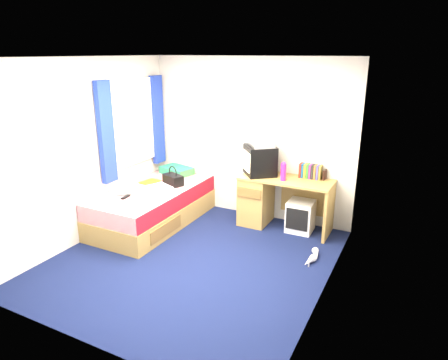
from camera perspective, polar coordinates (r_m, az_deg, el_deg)
The scene contains 20 objects.
ground at distance 5.05m, azimuth -4.50°, elevation -11.25°, with size 3.40×3.40×0.00m, color #0C1438.
room_shell at distance 4.53m, azimuth -4.95°, elevation 5.01°, with size 3.40×3.40×3.40m.
bed at distance 6.03m, azimuth -10.05°, elevation -3.68°, with size 1.01×2.00×0.54m.
pillow at distance 6.59m, azimuth -6.78°, elevation 1.36°, with size 0.51×0.33×0.11m, color teal.
desk at distance 5.89m, azimuth 6.25°, elevation -2.59°, with size 1.30×0.55×0.75m.
storage_cube at distance 5.80m, azimuth 10.88°, elevation -5.08°, with size 0.36×0.36×0.45m, color white.
crt_tv at distance 5.77m, azimuth 5.12°, elevation 2.83°, with size 0.58×0.58×0.43m.
vcr at distance 5.71m, azimuth 5.24°, elevation 5.29°, with size 0.42×0.30×0.08m, color #AAAAAC.
book_row at distance 5.74m, azimuth 12.26°, elevation 1.22°, with size 0.31×0.13×0.20m.
picture_frame at distance 5.72m, azimuth 14.20°, elevation 0.72°, with size 0.02×0.12×0.14m, color black.
pink_water_bottle at distance 5.56m, azimuth 8.47°, elevation 1.09°, with size 0.08×0.08×0.24m, color #E92184.
aerosol_can at distance 5.70m, azimuth 8.33°, elevation 1.23°, with size 0.05×0.05×0.18m, color white.
handbag at distance 6.03m, azimuth -7.28°, elevation 0.09°, with size 0.36×0.28×0.29m.
towel at distance 5.69m, azimuth -9.20°, elevation -1.44°, with size 0.33×0.27×0.11m, color silver.
magazine at distance 6.24m, azimuth -10.55°, elevation -0.24°, with size 0.21×0.28×0.01m, color yellow.
water_bottle at distance 5.74m, azimuth -14.05°, elevation -1.79°, with size 0.07×0.07×0.20m, color silver.
colour_swatch_fan at distance 5.49m, azimuth -12.81°, elevation -2.95°, with size 0.22×0.06×0.01m, color yellow.
remote_control at distance 5.65m, azimuth -13.90°, elevation -2.38°, with size 0.05×0.16×0.02m, color black.
window_assembly at distance 6.14m, azimuth -12.88°, elevation 7.72°, with size 0.11×1.42×1.40m.
white_heels at distance 5.11m, azimuth 12.54°, elevation -10.81°, with size 0.18×0.44×0.09m.
Camera 1 is at (2.35, -3.74, 2.45)m, focal length 32.00 mm.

